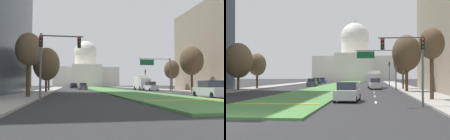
% 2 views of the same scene
% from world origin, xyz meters
% --- Properties ---
extents(ground_plane, '(276.55, 276.55, 0.00)m').
position_xyz_m(ground_plane, '(0.00, 62.85, 0.00)').
color(ground_plane, '#2B2B2D').
extents(grass_median, '(7.31, 113.13, 0.14)m').
position_xyz_m(grass_median, '(0.00, 56.57, 0.07)').
color(grass_median, '#4C8442').
rests_on(grass_median, ground_plane).
extents(median_curb_nose, '(6.58, 0.50, 0.04)m').
position_xyz_m(median_curb_nose, '(0.00, 7.87, 0.16)').
color(median_curb_nose, gold).
rests_on(median_curb_nose, grass_median).
extents(lane_dashes_right, '(0.16, 68.29, 0.01)m').
position_xyz_m(lane_dashes_right, '(7.48, 42.23, 0.00)').
color(lane_dashes_right, silver).
rests_on(lane_dashes_right, ground_plane).
extents(sidewalk_left, '(4.00, 113.13, 0.15)m').
position_xyz_m(sidewalk_left, '(-13.31, 50.28, 0.07)').
color(sidewalk_left, '#9E9991').
rests_on(sidewalk_left, ground_plane).
extents(sidewalk_right, '(4.00, 113.13, 0.15)m').
position_xyz_m(sidewalk_right, '(13.31, 50.28, 0.07)').
color(sidewalk_right, '#9E9991').
rests_on(sidewalk_right, ground_plane).
extents(capitol_building, '(34.02, 23.99, 26.02)m').
position_xyz_m(capitol_building, '(0.00, 124.93, 8.39)').
color(capitol_building, silver).
rests_on(capitol_building, ground_plane).
extents(traffic_light_near_left, '(3.34, 0.35, 5.20)m').
position_xyz_m(traffic_light_near_left, '(-9.97, 9.63, 3.80)').
color(traffic_light_near_left, '#515456').
rests_on(traffic_light_near_left, ground_plane).
extents(traffic_light_far_right, '(0.28, 0.35, 5.20)m').
position_xyz_m(traffic_light_far_right, '(10.81, 51.90, 3.31)').
color(traffic_light_far_right, '#515456').
rests_on(traffic_light_far_right, ground_plane).
extents(overhead_guide_sign, '(6.50, 0.20, 6.50)m').
position_xyz_m(overhead_guide_sign, '(8.54, 36.31, 4.69)').
color(overhead_guide_sign, '#515456').
rests_on(overhead_guide_sign, ground_plane).
extents(street_tree_left_near, '(2.59, 2.59, 6.37)m').
position_xyz_m(street_tree_left_near, '(-12.57, 15.31, 4.67)').
color(street_tree_left_near, '#4C3823').
rests_on(street_tree_left_near, ground_plane).
extents(street_tree_left_mid, '(4.11, 4.11, 7.06)m').
position_xyz_m(street_tree_left_mid, '(-12.23, 29.90, 4.48)').
color(street_tree_left_mid, '#4C3823').
rests_on(street_tree_left_mid, ground_plane).
extents(street_tree_right_mid, '(3.96, 3.96, 7.85)m').
position_xyz_m(street_tree_right_mid, '(11.94, 29.41, 5.35)').
color(street_tree_right_mid, '#4C3823').
rests_on(street_tree_right_mid, ground_plane).
extents(street_tree_left_far, '(3.12, 3.12, 6.15)m').
position_xyz_m(street_tree_left_far, '(-12.55, 38.70, 4.17)').
color(street_tree_left_far, '#4C3823').
rests_on(street_tree_left_far, ground_plane).
extents(street_tree_right_far, '(3.12, 3.12, 6.35)m').
position_xyz_m(street_tree_right_far, '(12.32, 38.56, 4.39)').
color(street_tree_right_far, '#4C3823').
rests_on(street_tree_right_far, ground_plane).
extents(sedan_lead_stopped, '(2.17, 4.39, 1.71)m').
position_xyz_m(sedan_lead_stopped, '(5.03, 12.54, 0.80)').
color(sedan_lead_stopped, '#BCBCC1').
rests_on(sedan_lead_stopped, ground_plane).
extents(sedan_midblock, '(2.01, 4.19, 1.86)m').
position_xyz_m(sedan_midblock, '(7.73, 38.58, 0.86)').
color(sedan_midblock, silver).
rests_on(sedan_midblock, ground_plane).
extents(sedan_distant, '(2.12, 4.71, 1.67)m').
position_xyz_m(sedan_distant, '(-5.36, 52.35, 0.79)').
color(sedan_distant, '#4C5156').
rests_on(sedan_distant, ground_plane).
extents(sedan_far_horizon, '(1.93, 4.19, 1.71)m').
position_xyz_m(sedan_far_horizon, '(-7.18, 68.87, 0.80)').
color(sedan_far_horizon, black).
rests_on(sedan_far_horizon, ground_plane).
extents(sedan_very_far, '(1.98, 4.58, 1.66)m').
position_xyz_m(sedan_very_far, '(-7.43, 80.03, 0.78)').
color(sedan_very_far, navy).
rests_on(sedan_very_far, ground_plane).
extents(box_truck_delivery, '(2.40, 6.40, 3.20)m').
position_xyz_m(box_truck_delivery, '(7.67, 44.75, 1.68)').
color(box_truck_delivery, silver).
rests_on(box_truck_delivery, ground_plane).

